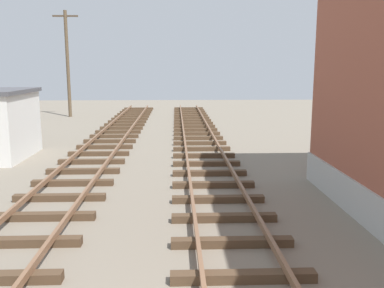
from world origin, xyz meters
name	(u,v)px	position (x,y,z in m)	size (l,w,h in m)	color
utility_pole_far	(68,62)	(-8.38, 27.70, 4.01)	(1.80, 0.24, 7.63)	brown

